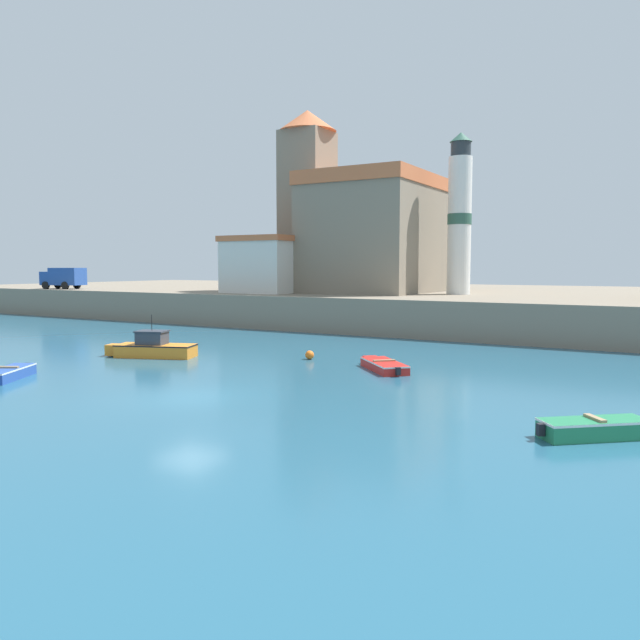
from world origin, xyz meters
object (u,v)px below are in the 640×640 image
truck_on_quay (63,277)px  dinghy_red_2 (383,365)px  dinghy_green_1 (597,428)px  motorboat_orange_3 (153,348)px  mooring_buoy (310,355)px  lighthouse (460,216)px  church (374,229)px  harbor_shed_near_wharf (264,264)px  dinghy_blue_4 (8,373)px

truck_on_quay → dinghy_red_2: bearing=-19.3°
dinghy_green_1 → motorboat_orange_3: size_ratio=0.65×
dinghy_green_1 → mooring_buoy: dinghy_green_1 is taller
lighthouse → truck_on_quay: bearing=-167.9°
dinghy_red_2 → truck_on_quay: 46.17m
church → harbor_shed_near_wharf: size_ratio=2.72×
dinghy_blue_4 → church: church is taller
dinghy_green_1 → motorboat_orange_3: 24.22m
dinghy_red_2 → lighthouse: lighthouse is taller
dinghy_red_2 → motorboat_orange_3: 13.28m
dinghy_blue_4 → mooring_buoy: bearing=54.3°
dinghy_green_1 → harbor_shed_near_wharf: bearing=139.6°
lighthouse → truck_on_quay: (-39.62, -8.49, -5.30)m
church → harbor_shed_near_wharf: bearing=-129.4°
dinghy_blue_4 → truck_on_quay: size_ratio=0.75×
dinghy_blue_4 → lighthouse: 36.96m
dinghy_green_1 → dinghy_blue_4: size_ratio=0.96×
harbor_shed_near_wharf → church: bearing=50.6°
dinghy_green_1 → dinghy_red_2: dinghy_green_1 is taller
dinghy_blue_4 → harbor_shed_near_wharf: (-6.22, 28.75, 4.98)m
church → truck_on_quay: (-30.51, -11.15, -4.65)m
dinghy_red_2 → lighthouse: bearing=99.2°
truck_on_quay → lighthouse: bearing=12.1°
church → lighthouse: size_ratio=1.34×
dinghy_blue_4 → lighthouse: bearing=74.2°
dinghy_blue_4 → motorboat_orange_3: bearing=86.2°
mooring_buoy → truck_on_quay: size_ratio=0.10×
dinghy_red_2 → harbor_shed_near_wharf: 27.19m
dinghy_red_2 → truck_on_quay: truck_on_quay is taller
truck_on_quay → dinghy_blue_4: bearing=-41.1°
dinghy_green_1 → church: church is taller
dinghy_red_2 → church: bearing=116.2°
dinghy_red_2 → harbor_shed_near_wharf: size_ratio=0.56×
harbor_shed_near_wharf → lighthouse: bearing=19.7°
dinghy_green_1 → lighthouse: (-14.36, 31.60, 8.93)m
church → lighthouse: church is taller
mooring_buoy → church: (-7.98, 25.13, 8.35)m
motorboat_orange_3 → church: (0.12, 28.76, 8.07)m
motorboat_orange_3 → lighthouse: lighthouse is taller
motorboat_orange_3 → dinghy_green_1: bearing=-13.1°
dinghy_green_1 → church: 42.35m
truck_on_quay → church: bearing=20.1°
dinghy_blue_4 → lighthouse: lighthouse is taller
church → harbor_shed_near_wharf: (-6.89, -8.40, -3.33)m
dinghy_red_2 → mooring_buoy: bearing=166.4°
mooring_buoy → harbor_shed_near_wharf: (-14.87, 16.73, 5.02)m
harbor_shed_near_wharf → truck_on_quay: size_ratio=1.41×
dinghy_green_1 → dinghy_red_2: (-10.54, 7.93, -0.06)m
church → truck_on_quay: bearing=-159.9°
motorboat_orange_3 → lighthouse: 29.02m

